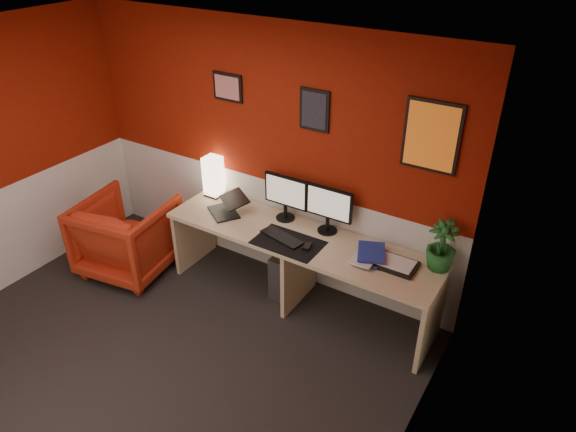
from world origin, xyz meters
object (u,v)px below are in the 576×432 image
Objects in this scene: monitor_left at (285,191)px; monitor_right at (328,203)px; pc_tower at (289,271)px; armchair at (128,236)px; shoji_lamp at (214,177)px; zen_tray at (395,265)px; potted_plant at (442,246)px; laptop at (223,203)px; desk at (299,270)px.

monitor_right is at bearing 1.07° from monitor_left.
pc_tower is 0.52× the size of armchair.
monitor_right is 0.67× the size of armchair.
monitor_right is at bearing -0.25° from shoji_lamp.
zen_tray is 1.19m from pc_tower.
pc_tower is 1.69m from armchair.
potted_plant is (2.34, -0.02, 0.02)m from shoji_lamp.
shoji_lamp is at bearing 174.76° from zen_tray.
zen_tray is at bearing 36.15° from laptop.
potted_plant is at bearing -176.40° from armchair.
zen_tray reaches higher than pc_tower.
monitor_right is at bearing 52.99° from desk.
monitor_left reaches higher than armchair.
laptop is at bearing -173.80° from potted_plant.
desk is 0.96m from laptop.
armchair is (-2.96, -0.65, -0.55)m from potted_plant.
desk is at bearing -36.94° from monitor_left.
monitor_left is at bearing -164.71° from armchair.
shoji_lamp is 0.87m from monitor_left.
armchair is (-0.62, -0.68, -0.54)m from shoji_lamp.
monitor_left is (-0.28, 0.21, 0.66)m from desk.
desk is 0.74m from monitor_left.
laptop is (0.30, -0.25, -0.09)m from shoji_lamp.
desk is at bearing -11.09° from shoji_lamp.
desk is 7.88× the size of laptop.
armchair is (-0.92, -0.43, -0.45)m from laptop.
monitor_left is at bearing 179.60° from potted_plant.
pc_tower is at bearing -169.67° from armchair.
pc_tower is (0.97, -0.12, -0.70)m from shoji_lamp.
monitor_right is at bearing 166.07° from zen_tray.
shoji_lamp is 0.46× the size of armchair.
monitor_left is 0.44m from monitor_right.
potted_plant is at bearing 9.43° from desk.
pc_tower is (-0.34, -0.12, -0.80)m from monitor_right.
monitor_left reaches higher than zen_tray.
potted_plant is 3.08m from armchair.
monitor_right is at bearing -169.60° from armchair.
potted_plant reaches higher than zen_tray.
potted_plant reaches higher than laptop.
monitor_left is at bearing 56.76° from laptop.
monitor_right is 1.04m from potted_plant.
pc_tower is (-0.17, 0.10, -0.14)m from desk.
desk is 5.78× the size of pc_tower.
armchair is at bearing -169.54° from zen_tray.
zen_tray is (1.17, -0.17, -0.28)m from monitor_left.
monitor_left is 1.66× the size of zen_tray.
zen_tray is 2.72m from armchair.
potted_plant is 0.96× the size of pc_tower.
monitor_left reaches higher than potted_plant.
zen_tray is 0.81× the size of potted_plant.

